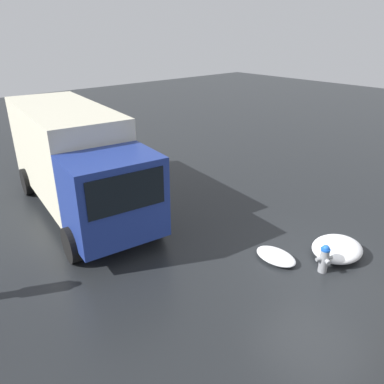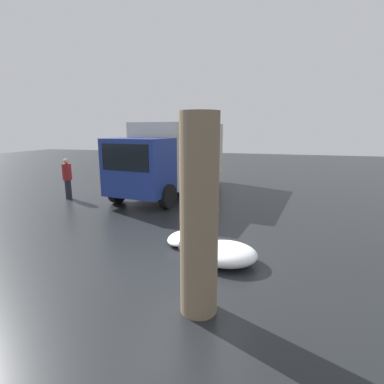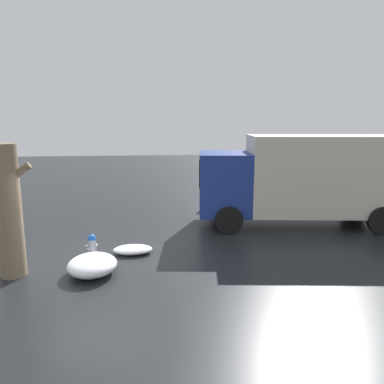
% 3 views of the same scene
% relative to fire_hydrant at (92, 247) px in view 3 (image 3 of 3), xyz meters
% --- Properties ---
extents(ground_plane, '(60.00, 60.00, 0.00)m').
position_rel_fire_hydrant_xyz_m(ground_plane, '(0.00, -0.00, -0.37)').
color(ground_plane, black).
extents(fire_hydrant, '(0.34, 0.40, 0.72)m').
position_rel_fire_hydrant_xyz_m(fire_hydrant, '(0.00, 0.00, 0.00)').
color(fire_hydrant, gray).
rests_on(fire_hydrant, ground_plane).
extents(tree_trunk, '(0.88, 0.58, 3.09)m').
position_rel_fire_hydrant_xyz_m(tree_trunk, '(-1.69, -0.73, 1.19)').
color(tree_trunk, '#7F6B51').
rests_on(tree_trunk, ground_plane).
extents(delivery_truck, '(7.41, 3.24, 3.09)m').
position_rel_fire_hydrant_xyz_m(delivery_truck, '(6.92, 2.71, 1.32)').
color(delivery_truck, navy).
rests_on(delivery_truck, ground_plane).
extents(pedestrian, '(0.36, 0.36, 1.67)m').
position_rel_fire_hydrant_xyz_m(pedestrian, '(4.32, 6.47, 0.54)').
color(pedestrian, '#23232D').
rests_on(pedestrian, ground_plane).
extents(snow_pile_by_hydrant, '(1.07, 0.68, 0.22)m').
position_rel_fire_hydrant_xyz_m(snow_pile_by_hydrant, '(1.02, 0.45, -0.26)').
color(snow_pile_by_hydrant, white).
rests_on(snow_pile_by_hydrant, ground_plane).
extents(snow_pile_curbside, '(1.16, 1.36, 0.44)m').
position_rel_fire_hydrant_xyz_m(snow_pile_curbside, '(0.12, -0.84, -0.15)').
color(snow_pile_curbside, white).
rests_on(snow_pile_curbside, ground_plane).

